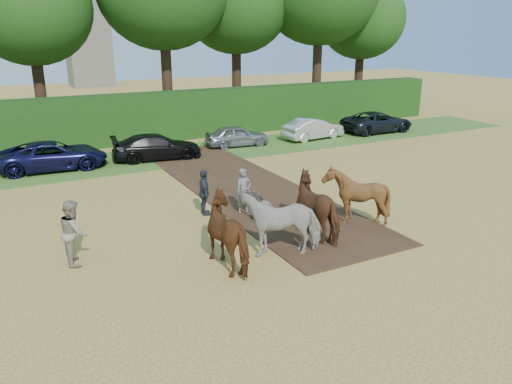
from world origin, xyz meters
name	(u,v)px	position (x,y,z in m)	size (l,w,h in m)	color
ground	(300,252)	(0.00, 0.00, 0.00)	(120.00, 120.00, 0.00)	gold
earth_strip	(243,186)	(1.50, 7.00, 0.03)	(4.50, 17.00, 0.05)	#472D1C
grass_verge	(162,157)	(0.00, 14.00, 0.01)	(50.00, 5.00, 0.03)	#38601E
hedgerow	(138,118)	(0.00, 18.50, 1.50)	(46.00, 1.60, 3.00)	#14380F
spectator_near	(74,232)	(-6.31, 2.52, 0.98)	(0.95, 0.74, 1.95)	#BFB196
spectator_far	(204,193)	(-1.36, 4.50, 0.88)	(1.03, 0.43, 1.75)	#282B36
plough_team	(299,212)	(0.38, 0.70, 1.04)	(6.93, 5.37, 2.10)	brown
parked_cars	(158,145)	(-0.12, 14.10, 0.71)	(35.99, 3.11, 1.49)	silver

